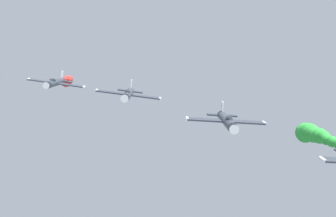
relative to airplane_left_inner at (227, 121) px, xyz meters
The scene contains 5 objects.
smoke_trail_lead 17.13m from the airplane_left_inner, 144.13° to the right, with size 3.57×18.76×3.76m.
airplane_left_inner is the anchor object (origin of this frame).
airplane_right_inner 16.92m from the airplane_left_inner, 41.99° to the right, with size 9.53×10.35×2.66m.
airplane_left_outer 33.03m from the airplane_left_inner, 39.79° to the right, with size 9.51×10.35×2.71m.
smoke_trail_left_outer 46.68m from the airplane_left_inner, 54.45° to the right, with size 4.32×14.58×3.00m.
Camera 1 is at (0.53, 55.90, 116.72)m, focal length 45.95 mm.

